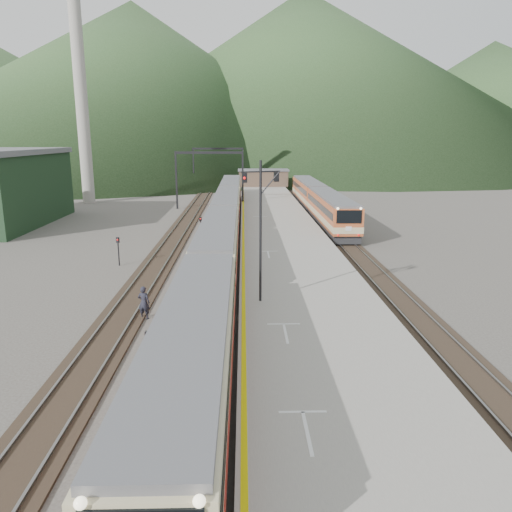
{
  "coord_description": "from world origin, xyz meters",
  "views": [
    {
      "loc": [
        1.87,
        -15.66,
        9.89
      ],
      "look_at": [
        2.71,
        17.38,
        2.0
      ],
      "focal_mm": 35.0,
      "sensor_mm": 36.0,
      "label": 1
    }
  ],
  "objects_px": {
    "second_train": "(318,201)",
    "worker": "(144,303)",
    "main_train": "(223,225)",
    "signal_mast": "(261,218)"
  },
  "relations": [
    {
      "from": "main_train",
      "to": "worker",
      "type": "distance_m",
      "value": 19.71
    },
    {
      "from": "main_train",
      "to": "signal_mast",
      "type": "distance_m",
      "value": 19.89
    },
    {
      "from": "second_train",
      "to": "worker",
      "type": "bearing_deg",
      "value": -112.14
    },
    {
      "from": "worker",
      "to": "signal_mast",
      "type": "bearing_deg",
      "value": -166.04
    },
    {
      "from": "main_train",
      "to": "second_train",
      "type": "distance_m",
      "value": 21.38
    },
    {
      "from": "main_train",
      "to": "second_train",
      "type": "xyz_separation_m",
      "value": [
        11.5,
        18.03,
        0.01
      ]
    },
    {
      "from": "second_train",
      "to": "signal_mast",
      "type": "bearing_deg",
      "value": -103.13
    },
    {
      "from": "second_train",
      "to": "worker",
      "type": "distance_m",
      "value": 40.34
    },
    {
      "from": "signal_mast",
      "to": "worker",
      "type": "height_order",
      "value": "signal_mast"
    },
    {
      "from": "second_train",
      "to": "worker",
      "type": "xyz_separation_m",
      "value": [
        -15.2,
        -37.36,
        -1.0
      ]
    }
  ]
}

